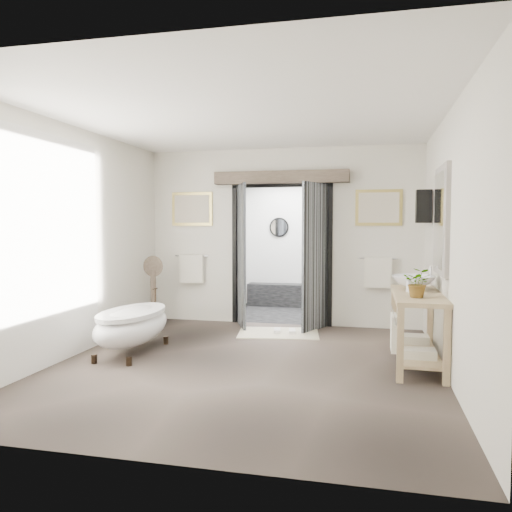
{
  "coord_description": "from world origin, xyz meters",
  "views": [
    {
      "loc": [
        1.42,
        -5.61,
        1.65
      ],
      "look_at": [
        0.0,
        0.6,
        1.25
      ],
      "focal_mm": 35.0,
      "sensor_mm": 36.0,
      "label": 1
    }
  ],
  "objects_px": {
    "basin": "(413,283)",
    "clawfoot_tub": "(132,325)",
    "rug": "(278,333)",
    "vanity": "(415,322)"
  },
  "relations": [
    {
      "from": "basin",
      "to": "clawfoot_tub",
      "type": "bearing_deg",
      "value": -152.5
    },
    {
      "from": "rug",
      "to": "clawfoot_tub",
      "type": "bearing_deg",
      "value": -136.28
    },
    {
      "from": "clawfoot_tub",
      "to": "basin",
      "type": "height_order",
      "value": "basin"
    },
    {
      "from": "vanity",
      "to": "rug",
      "type": "height_order",
      "value": "vanity"
    },
    {
      "from": "clawfoot_tub",
      "to": "rug",
      "type": "xyz_separation_m",
      "value": [
        1.63,
        1.55,
        -0.36
      ]
    },
    {
      "from": "vanity",
      "to": "basin",
      "type": "height_order",
      "value": "basin"
    },
    {
      "from": "clawfoot_tub",
      "to": "rug",
      "type": "height_order",
      "value": "clawfoot_tub"
    },
    {
      "from": "clawfoot_tub",
      "to": "vanity",
      "type": "distance_m",
      "value": 3.5
    },
    {
      "from": "clawfoot_tub",
      "to": "basin",
      "type": "xyz_separation_m",
      "value": [
        3.49,
        0.54,
        0.57
      ]
    },
    {
      "from": "rug",
      "to": "basin",
      "type": "xyz_separation_m",
      "value": [
        1.86,
        -1.01,
        0.93
      ]
    }
  ]
}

